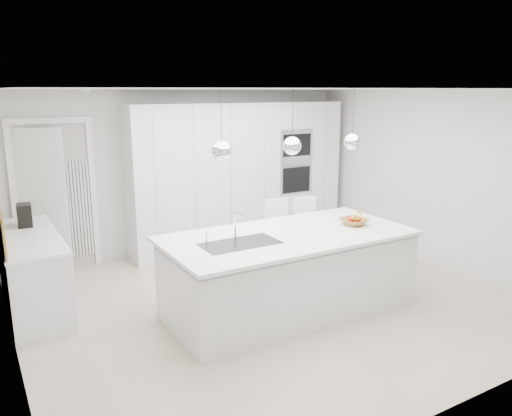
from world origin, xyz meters
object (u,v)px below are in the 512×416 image
fruit_bowl (354,222)px  espresso_machine (25,215)px  bar_stool_right (309,236)px  island_base (290,274)px  bar_stool_left (281,240)px

fruit_bowl → espresso_machine: 3.95m
espresso_machine → bar_stool_right: size_ratio=0.26×
island_base → espresso_machine: espresso_machine is taller
island_base → fruit_bowl: (0.90, -0.04, 0.51)m
espresso_machine → bar_stool_left: espresso_machine is taller
island_base → espresso_machine: size_ratio=10.42×
bar_stool_right → fruit_bowl: bearing=-73.8°
fruit_bowl → espresso_machine: (-3.43, 1.96, 0.09)m
espresso_machine → bar_stool_right: (3.44, -1.05, -0.51)m
fruit_bowl → bar_stool_right: size_ratio=0.31×
island_base → bar_stool_left: 1.03m
bar_stool_left → bar_stool_right: (0.44, -0.04, -0.01)m
bar_stool_left → fruit_bowl: bearing=-56.3°
fruit_bowl → bar_stool_right: bar_stool_right is taller
fruit_bowl → bar_stool_left: (-0.42, 0.95, -0.41)m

